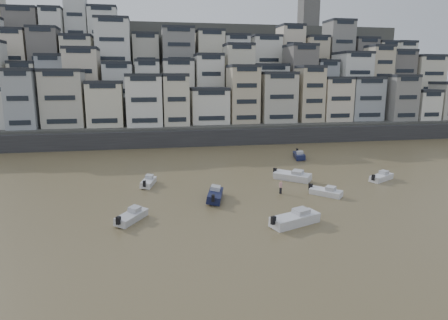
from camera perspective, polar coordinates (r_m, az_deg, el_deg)
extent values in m
cube|color=#38383A|center=(88.09, -2.22, 3.22)|extent=(140.00, 3.00, 3.50)
cube|color=#4C4C47|center=(95.75, 0.08, 4.07)|extent=(140.00, 14.00, 4.00)
cube|color=#4C4C47|center=(107.13, -1.17, 6.51)|extent=(140.00, 14.00, 10.00)
cube|color=#4C4C47|center=(118.66, -2.20, 8.95)|extent=(140.00, 14.00, 18.00)
cube|color=#4C4C47|center=(130.39, -3.05, 10.96)|extent=(140.00, 16.00, 26.00)
cube|color=#4C4C47|center=(144.26, -3.87, 12.22)|extent=(140.00, 18.00, 32.00)
cube|color=#66635E|center=(154.92, 12.04, 21.26)|extent=(6.00, 6.00, 18.00)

